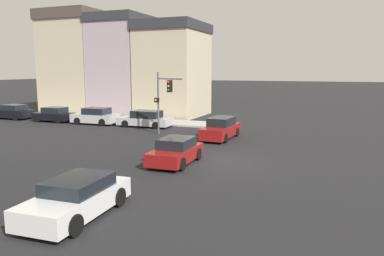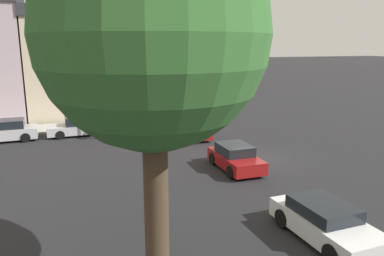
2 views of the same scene
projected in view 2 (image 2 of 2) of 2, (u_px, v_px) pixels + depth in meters
The scene contains 8 objects.
ground_plane at pixel (258, 158), 22.56m from camera, with size 300.00×300.00×0.00m, color black.
street_tree at pixel (153, 37), 8.73m from camera, with size 5.52×5.52×9.73m.
traffic_signal at pixel (129, 97), 25.85m from camera, with size 0.62×2.45×4.79m.
crossing_car_0 at pixel (325, 222), 13.12m from camera, with size 4.38×2.13×1.33m.
crossing_car_1 at pixel (235, 158), 20.48m from camera, with size 3.89×1.96×1.38m.
crossing_car_2 at pixel (192, 127), 27.81m from camera, with size 4.60×1.90×1.56m.
parked_car_0 at pixel (81, 126), 28.22m from camera, with size 2.06×4.78×1.43m.
parked_car_1 at pixel (6, 131), 26.49m from camera, with size 2.12×4.28×1.51m.
Camera 2 is at (-19.23, 10.61, 6.78)m, focal length 35.00 mm.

